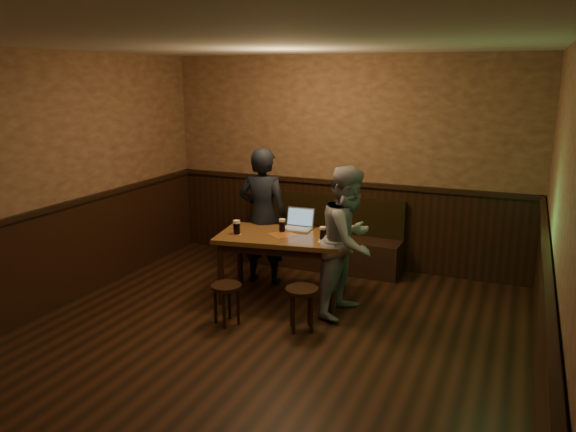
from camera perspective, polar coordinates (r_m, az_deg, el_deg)
The scene contains 12 objects.
room at distance 5.08m, azimuth -3.78°, elevation -1.13°, with size 5.04×6.04×2.84m.
bench at distance 7.65m, azimuth 3.34°, elevation -2.81°, with size 2.20×0.50×0.95m.
pub_table at distance 6.40m, azimuth -0.50°, elevation -2.77°, with size 1.56×1.04×0.78m.
stool_left at distance 5.90m, azimuth -6.27°, elevation -7.74°, with size 0.40×0.40×0.43m.
stool_right at distance 5.72m, azimuth 1.40°, elevation -8.19°, with size 0.42×0.42×0.45m.
pint_left at distance 6.39m, azimuth -5.23°, elevation -1.15°, with size 0.11×0.11×0.16m.
pint_mid at distance 6.47m, azimuth -0.60°, elevation -0.95°, with size 0.10×0.10×0.15m.
pint_right at distance 6.16m, azimuth 3.57°, elevation -1.76°, with size 0.10×0.10×0.15m.
laptop at distance 6.60m, azimuth 1.08°, elevation -0.78°, with size 0.34×0.28×0.24m.
menu at distance 6.11m, azimuth 4.26°, elevation -2.62°, with size 0.22×0.15×0.00m, color silver.
person_suit at distance 6.90m, azimuth -2.56°, elevation -0.00°, with size 0.62×0.41×1.70m, color black.
person_grey at distance 6.02m, azimuth 6.18°, elevation -2.57°, with size 0.79×0.62×1.63m, color gray.
Camera 1 is at (2.23, -4.15, 2.53)m, focal length 35.00 mm.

